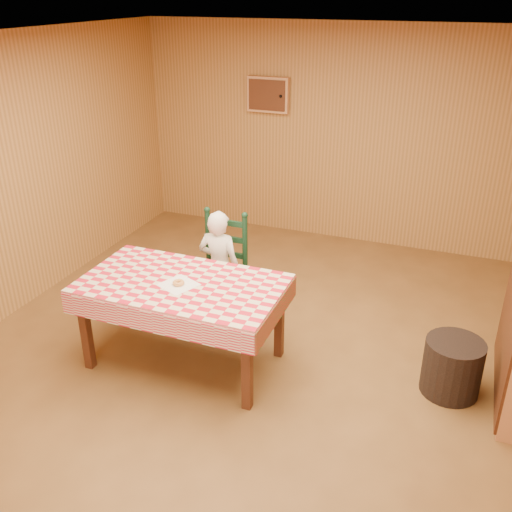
{
  "coord_description": "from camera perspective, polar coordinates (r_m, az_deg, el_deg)",
  "views": [
    {
      "loc": [
        1.51,
        -3.71,
        2.94
      ],
      "look_at": [
        0.0,
        0.2,
        0.95
      ],
      "focal_mm": 40.0,
      "sensor_mm": 36.0,
      "label": 1
    }
  ],
  "objects": [
    {
      "name": "ladder_chair",
      "position": [
        5.41,
        -3.41,
        -1.46
      ],
      "size": [
        0.44,
        0.4,
        1.08
      ],
      "color": "black",
      "rests_on": "ground"
    },
    {
      "name": "napkin",
      "position": [
        4.62,
        -7.75,
        -2.86
      ],
      "size": [
        0.34,
        0.34,
        0.0
      ],
      "primitive_type": "cube",
      "rotation": [
        0.0,
        0.0,
        -0.41
      ],
      "color": "white",
      "rests_on": "dining_table"
    },
    {
      "name": "seated_child",
      "position": [
        5.33,
        -3.68,
        -1.15
      ],
      "size": [
        0.41,
        0.27,
        1.12
      ],
      "primitive_type": "imported",
      "rotation": [
        0.0,
        0.0,
        3.14
      ],
      "color": "white",
      "rests_on": "ground"
    },
    {
      "name": "cabin_walls",
      "position": [
        4.64,
        1.48,
        11.48
      ],
      "size": [
        5.1,
        6.05,
        2.65
      ],
      "color": "#A7753C",
      "rests_on": "ground"
    },
    {
      "name": "donut",
      "position": [
        4.61,
        -7.77,
        -2.66
      ],
      "size": [
        0.12,
        0.12,
        0.03
      ],
      "primitive_type": "torus",
      "rotation": [
        0.0,
        0.0,
        0.28
      ],
      "color": "#D9944E",
      "rests_on": "napkin"
    },
    {
      "name": "dining_table",
      "position": [
        4.7,
        -7.41,
        -3.49
      ],
      "size": [
        1.66,
        0.96,
        0.77
      ],
      "color": "#4D2614",
      "rests_on": "ground"
    },
    {
      "name": "storage_bin",
      "position": [
        4.82,
        19.03,
        -10.45
      ],
      "size": [
        0.58,
        0.58,
        0.46
      ],
      "primitive_type": "cylinder",
      "rotation": [
        0.0,
        0.0,
        0.32
      ],
      "color": "black",
      "rests_on": "ground"
    },
    {
      "name": "ground",
      "position": [
        4.97,
        -0.84,
        -10.88
      ],
      "size": [
        6.0,
        6.0,
        0.0
      ],
      "primitive_type": "plane",
      "color": "brown",
      "rests_on": "ground"
    }
  ]
}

